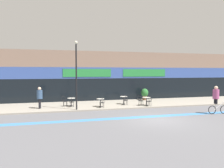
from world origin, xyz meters
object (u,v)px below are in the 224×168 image
object	(u,v)px
cafe_chair_0_near	(72,101)
cyclist_0	(216,97)
cafe_chair_0_side	(64,101)
cafe_chair_3_near	(149,101)
lamp_post	(76,71)
bistro_table_3	(146,100)
cafe_chair_1_near	(102,102)
cafe_chair_3_side	(140,100)
bistro_table_2	(124,99)
cafe_chair_2_near	(126,100)
pedestrian_near_end	(40,96)
planter_pot	(145,94)
bistro_table_0	(71,100)
bistro_table_1	(100,101)

from	to	relation	value
cafe_chair_0_near	cyclist_0	xyz separation A→B (m)	(10.50, -5.43, 0.65)
cafe_chair_0_side	cafe_chair_0_near	bearing A→B (deg)	-51.67
cafe_chair_3_near	cafe_chair_0_near	bearing A→B (deg)	75.46
lamp_post	bistro_table_3	bearing A→B (deg)	5.87
cafe_chair_1_near	cafe_chair_3_side	xyz separation A→B (m)	(3.68, 0.33, 0.00)
bistro_table_3	cafe_chair_0_near	size ratio (longest dim) A/B	0.84
bistro_table_2	cafe_chair_1_near	xyz separation A→B (m)	(-2.48, -1.58, -0.02)
bistro_table_3	cafe_chair_2_near	distance (m)	1.94
cafe_chair_0_near	cafe_chair_0_side	xyz separation A→B (m)	(-0.62, 0.62, 0.00)
cafe_chair_0_near	pedestrian_near_end	distance (m)	2.75
bistro_table_3	cafe_chair_1_near	size ratio (longest dim) A/B	0.84
cafe_chair_2_near	planter_pot	xyz separation A→B (m)	(3.23, 2.99, 0.19)
bistro_table_2	cafe_chair_3_near	size ratio (longest dim) A/B	0.83
cafe_chair_1_near	bistro_table_0	bearing A→B (deg)	52.69
bistro_table_1	cafe_chair_0_near	size ratio (longest dim) A/B	0.80
bistro_table_1	bistro_table_2	bearing A→B (deg)	21.05
cafe_chair_3_near	cafe_chair_2_near	bearing A→B (deg)	52.76
cafe_chair_0_side	planter_pot	distance (m)	9.10
bistro_table_1	bistro_table_3	size ratio (longest dim) A/B	0.95
bistro_table_0	bistro_table_3	xyz separation A→B (m)	(6.80, -1.36, 0.02)
cafe_chair_1_near	cafe_chair_3_side	size ratio (longest dim) A/B	1.00
bistro_table_1	bistro_table_3	xyz separation A→B (m)	(4.31, -0.28, 0.03)
cafe_chair_0_side	pedestrian_near_end	distance (m)	2.25
planter_pot	cyclist_0	world-z (taller)	cyclist_0
cafe_chair_0_near	cafe_chair_2_near	distance (m)	4.97
cafe_chair_0_near	cafe_chair_3_side	bearing A→B (deg)	-92.86
cyclist_0	bistro_table_3	bearing A→B (deg)	133.78
bistro_table_2	cafe_chair_0_side	xyz separation A→B (m)	(-5.59, 0.11, -0.02)
bistro_table_0	bistro_table_2	bearing A→B (deg)	-1.39
bistro_table_3	cafe_chair_3_side	bearing A→B (deg)	-179.40
bistro_table_3	bistro_table_1	bearing A→B (deg)	176.23
cafe_chair_0_near	cafe_chair_3_near	size ratio (longest dim) A/B	1.00
bistro_table_3	planter_pot	size ratio (longest dim) A/B	0.60
cafe_chair_3_near	pedestrian_near_end	bearing A→B (deg)	78.86
bistro_table_0	bistro_table_1	distance (m)	2.71
planter_pot	lamp_post	distance (m)	9.35
cafe_chair_0_near	cyclist_0	distance (m)	11.84
cafe_chair_3_side	cyclist_0	size ratio (longest dim) A/B	0.42
cafe_chair_0_near	lamp_post	distance (m)	3.06
bistro_table_1	cafe_chair_2_near	bearing A→B (deg)	7.61
bistro_table_0	bistro_table_3	size ratio (longest dim) A/B	0.97
bistro_table_0	pedestrian_near_end	bearing A→B (deg)	-166.13
cafe_chair_3_near	lamp_post	bearing A→B (deg)	87.17
cafe_chair_2_near	lamp_post	size ratio (longest dim) A/B	0.16
cafe_chair_2_near	planter_pot	world-z (taller)	planter_pot
lamp_post	cyclist_0	size ratio (longest dim) A/B	2.61
cafe_chair_0_near	lamp_post	bearing A→B (deg)	-164.97
bistro_table_1	planter_pot	bearing A→B (deg)	30.19
cafe_chair_0_side	planter_pot	world-z (taller)	planter_pot
cafe_chair_3_near	planter_pot	size ratio (longest dim) A/B	0.71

